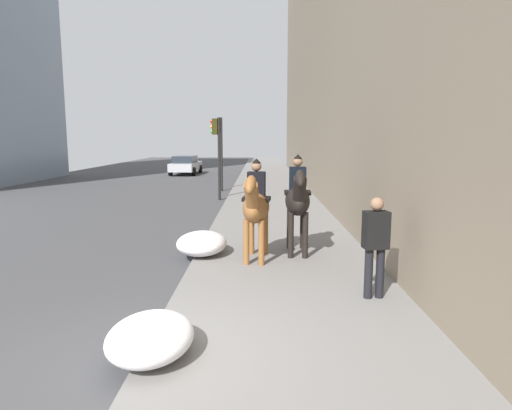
% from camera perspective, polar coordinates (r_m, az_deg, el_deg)
% --- Properties ---
extents(sidewalk_slab, '(120.00, 4.03, 0.12)m').
position_cam_1_polar(sidewalk_slab, '(5.87, 5.87, -19.08)').
color(sidewalk_slab, slate).
rests_on(sidewalk_slab, ground).
extents(mounted_horse_near, '(2.15, 0.71, 2.22)m').
position_cam_1_polar(mounted_horse_near, '(9.66, -0.03, -0.08)').
color(mounted_horse_near, brown).
rests_on(mounted_horse_near, sidewalk_slab).
extents(mounted_horse_far, '(2.15, 0.61, 2.29)m').
position_cam_1_polar(mounted_horse_far, '(10.24, 5.32, 0.73)').
color(mounted_horse_far, black).
rests_on(mounted_horse_far, sidewalk_slab).
extents(pedestrian_greeting, '(0.31, 0.43, 1.70)m').
position_cam_1_polar(pedestrian_greeting, '(7.66, 14.98, -4.43)').
color(pedestrian_greeting, black).
rests_on(pedestrian_greeting, sidewalk_slab).
extents(car_near_lane, '(4.66, 2.10, 1.44)m').
position_cam_1_polar(car_near_lane, '(35.00, -8.94, 5.09)').
color(car_near_lane, '#B7BABF').
rests_on(car_near_lane, ground).
extents(traffic_light_near_curb, '(0.20, 0.44, 3.68)m').
position_cam_1_polar(traffic_light_near_curb, '(20.15, -4.99, 7.63)').
color(traffic_light_near_curb, black).
rests_on(traffic_light_near_curb, ground).
extents(traffic_light_far_curb, '(0.20, 0.44, 3.83)m').
position_cam_1_polar(traffic_light_far_curb, '(23.62, -4.64, 7.99)').
color(traffic_light_far_curb, black).
rests_on(traffic_light_far_curb, ground).
extents(snow_pile_near, '(1.37, 1.06, 0.48)m').
position_cam_1_polar(snow_pile_near, '(5.86, -13.30, -16.06)').
color(snow_pile_near, white).
rests_on(snow_pile_near, sidewalk_slab).
extents(snow_pile_far, '(1.49, 1.15, 0.52)m').
position_cam_1_polar(snow_pile_far, '(10.41, -6.92, -4.85)').
color(snow_pile_far, white).
rests_on(snow_pile_far, sidewalk_slab).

